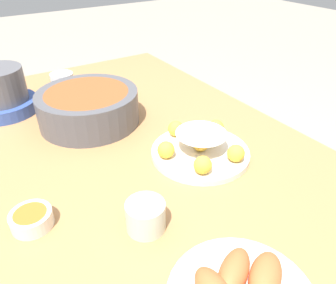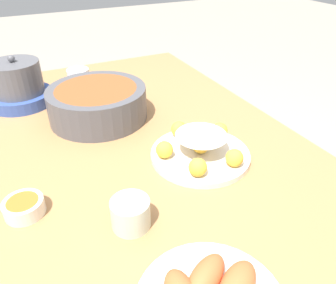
{
  "view_description": "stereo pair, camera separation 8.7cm",
  "coord_description": "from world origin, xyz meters",
  "px_view_note": "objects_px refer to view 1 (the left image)",
  "views": [
    {
      "loc": [
        -0.67,
        0.33,
        1.24
      ],
      "look_at": [
        -0.05,
        -0.07,
        0.77
      ],
      "focal_mm": 35.0,
      "sensor_mm": 36.0,
      "label": 1
    },
    {
      "loc": [
        -0.71,
        0.25,
        1.24
      ],
      "look_at": [
        -0.05,
        -0.07,
        0.77
      ],
      "focal_mm": 35.0,
      "sensor_mm": 36.0,
      "label": 2
    }
  ],
  "objects_px": {
    "cake_plate": "(200,147)",
    "cup_far": "(146,216)",
    "sauce_bowl": "(32,219)",
    "warming_pot": "(0,93)",
    "dining_table": "(138,177)",
    "serving_bowl": "(88,106)",
    "cup_near": "(63,84)"
  },
  "relations": [
    {
      "from": "sauce_bowl",
      "to": "cake_plate",
      "type": "bearing_deg",
      "value": -88.06
    },
    {
      "from": "cup_far",
      "to": "sauce_bowl",
      "type": "bearing_deg",
      "value": 55.82
    },
    {
      "from": "cake_plate",
      "to": "cup_near",
      "type": "bearing_deg",
      "value": 17.07
    },
    {
      "from": "dining_table",
      "to": "sauce_bowl",
      "type": "relative_size",
      "value": 17.98
    },
    {
      "from": "sauce_bowl",
      "to": "cup_far",
      "type": "distance_m",
      "value": 0.24
    },
    {
      "from": "sauce_bowl",
      "to": "cup_far",
      "type": "height_order",
      "value": "cup_far"
    },
    {
      "from": "dining_table",
      "to": "cup_far",
      "type": "bearing_deg",
      "value": 156.24
    },
    {
      "from": "serving_bowl",
      "to": "sauce_bowl",
      "type": "relative_size",
      "value": 3.64
    },
    {
      "from": "cake_plate",
      "to": "cup_near",
      "type": "distance_m",
      "value": 0.62
    },
    {
      "from": "sauce_bowl",
      "to": "cup_near",
      "type": "xyz_separation_m",
      "value": [
        0.61,
        -0.26,
        0.02
      ]
    },
    {
      "from": "cake_plate",
      "to": "cup_far",
      "type": "relative_size",
      "value": 3.29
    },
    {
      "from": "serving_bowl",
      "to": "cup_far",
      "type": "height_order",
      "value": "serving_bowl"
    },
    {
      "from": "cake_plate",
      "to": "warming_pot",
      "type": "distance_m",
      "value": 0.69
    },
    {
      "from": "cup_near",
      "to": "cup_far",
      "type": "height_order",
      "value": "cup_near"
    },
    {
      "from": "serving_bowl",
      "to": "warming_pot",
      "type": "bearing_deg",
      "value": 43.4
    },
    {
      "from": "dining_table",
      "to": "warming_pot",
      "type": "relative_size",
      "value": 7.06
    },
    {
      "from": "cup_far",
      "to": "warming_pot",
      "type": "bearing_deg",
      "value": 11.47
    },
    {
      "from": "dining_table",
      "to": "cup_near",
      "type": "height_order",
      "value": "cup_near"
    },
    {
      "from": "serving_bowl",
      "to": "cup_near",
      "type": "bearing_deg",
      "value": 0.44
    },
    {
      "from": "dining_table",
      "to": "cake_plate",
      "type": "xyz_separation_m",
      "value": [
        -0.1,
        -0.14,
        0.11
      ]
    },
    {
      "from": "cup_near",
      "to": "warming_pot",
      "type": "relative_size",
      "value": 0.38
    },
    {
      "from": "dining_table",
      "to": "serving_bowl",
      "type": "xyz_separation_m",
      "value": [
        0.24,
        0.04,
        0.14
      ]
    },
    {
      "from": "sauce_bowl",
      "to": "cup_near",
      "type": "bearing_deg",
      "value": -23.37
    },
    {
      "from": "sauce_bowl",
      "to": "dining_table",
      "type": "bearing_deg",
      "value": -69.11
    },
    {
      "from": "cake_plate",
      "to": "sauce_bowl",
      "type": "distance_m",
      "value": 0.45
    },
    {
      "from": "dining_table",
      "to": "sauce_bowl",
      "type": "height_order",
      "value": "sauce_bowl"
    },
    {
      "from": "sauce_bowl",
      "to": "serving_bowl",
      "type": "bearing_deg",
      "value": -36.85
    },
    {
      "from": "warming_pot",
      "to": "sauce_bowl",
      "type": "bearing_deg",
      "value": 175.14
    },
    {
      "from": "serving_bowl",
      "to": "sauce_bowl",
      "type": "xyz_separation_m",
      "value": [
        -0.35,
        0.27,
        -0.04
      ]
    },
    {
      "from": "cup_near",
      "to": "warming_pot",
      "type": "distance_m",
      "value": 0.22
    },
    {
      "from": "cup_near",
      "to": "warming_pot",
      "type": "bearing_deg",
      "value": 97.22
    },
    {
      "from": "serving_bowl",
      "to": "warming_pot",
      "type": "xyz_separation_m",
      "value": [
        0.23,
        0.22,
        0.01
      ]
    }
  ]
}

